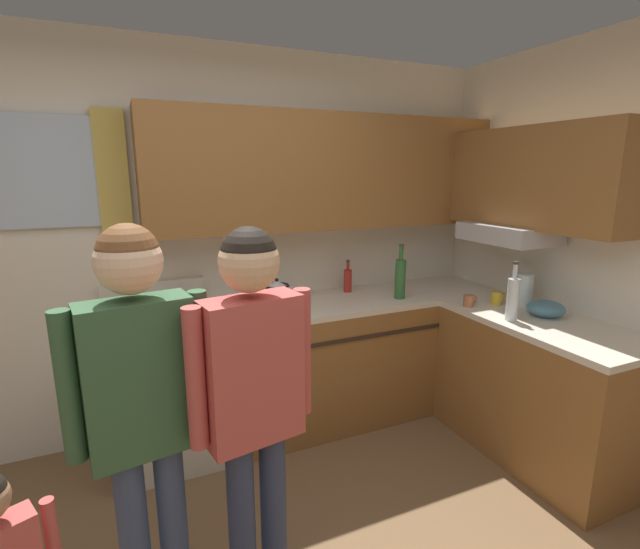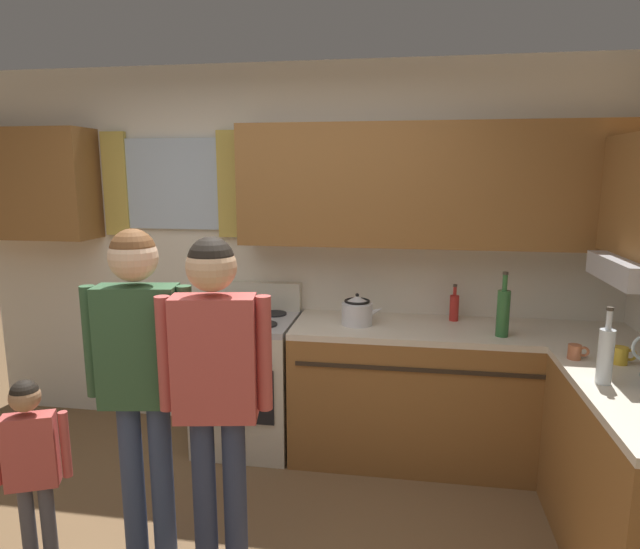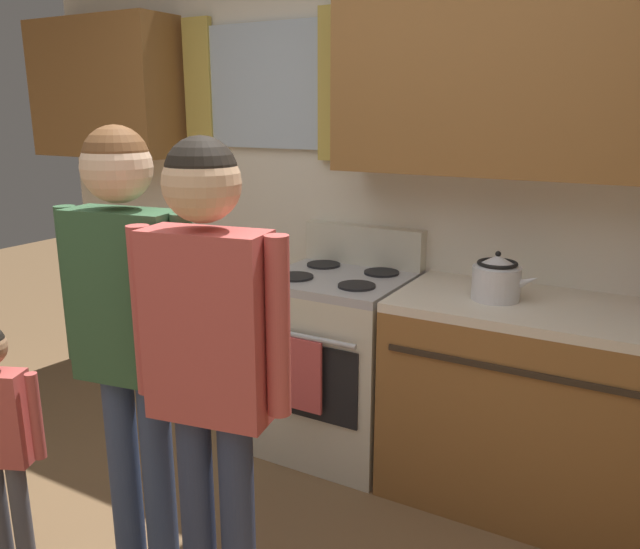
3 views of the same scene
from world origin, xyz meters
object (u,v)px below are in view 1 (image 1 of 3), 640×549
at_px(bottle_wine_green, 400,278).
at_px(bottle_tall_clear, 513,298).
at_px(cup_terracotta, 469,301).
at_px(bottle_sauce_red, 348,280).
at_px(stovetop_kettle, 277,295).
at_px(adult_in_plaid, 253,385).
at_px(stove_oven, 164,387).
at_px(mug_mustard_yellow, 497,298).
at_px(water_pitcher, 524,290).
at_px(mixing_bowl, 546,309).
at_px(adult_holding_child, 141,394).

distance_m(bottle_wine_green, bottle_tall_clear, 0.78).
height_order(bottle_tall_clear, cup_terracotta, bottle_tall_clear).
bearing_deg(bottle_sauce_red, stovetop_kettle, -162.73).
bearing_deg(adult_in_plaid, stove_oven, 100.78).
xyz_separation_m(stove_oven, mug_mustard_yellow, (2.16, -0.55, 0.48)).
distance_m(mug_mustard_yellow, adult_in_plaid, 2.05).
bearing_deg(stovetop_kettle, water_pitcher, -21.62).
distance_m(stove_oven, mixing_bowl, 2.45).
relative_size(bottle_wine_green, water_pitcher, 1.79).
relative_size(water_pitcher, adult_holding_child, 0.14).
height_order(stove_oven, bottle_tall_clear, bottle_tall_clear).
xyz_separation_m(water_pitcher, adult_in_plaid, (-2.06, -0.62, -0.00)).
bearing_deg(bottle_tall_clear, mug_mustard_yellow, 58.66).
bearing_deg(adult_in_plaid, bottle_tall_clear, 13.59).
height_order(bottle_sauce_red, adult_holding_child, adult_holding_child).
xyz_separation_m(bottle_sauce_red, mixing_bowl, (0.87, -1.04, -0.05)).
relative_size(mug_mustard_yellow, mixing_bowl, 0.53).
bearing_deg(adult_holding_child, water_pitcher, 12.87).
relative_size(stove_oven, mixing_bowl, 4.87).
height_order(cup_terracotta, adult_in_plaid, adult_in_plaid).
height_order(bottle_sauce_red, mixing_bowl, bottle_sauce_red).
xyz_separation_m(cup_terracotta, water_pitcher, (0.35, -0.13, 0.07)).
xyz_separation_m(stovetop_kettle, adult_in_plaid, (-0.51, -1.24, 0.02)).
bearing_deg(water_pitcher, adult_in_plaid, -163.13).
distance_m(bottle_tall_clear, adult_holding_child, 2.16).
bearing_deg(adult_holding_child, bottle_sauce_red, 41.87).
bearing_deg(mixing_bowl, adult_in_plaid, -168.86).
bearing_deg(mixing_bowl, bottle_sauce_red, 129.92).
height_order(stovetop_kettle, water_pitcher, water_pitcher).
relative_size(stovetop_kettle, water_pitcher, 1.24).
bearing_deg(bottle_sauce_red, stove_oven, -172.95).
bearing_deg(mixing_bowl, adult_holding_child, -172.16).
height_order(bottle_wine_green, bottle_tall_clear, bottle_wine_green).
bearing_deg(water_pitcher, stove_oven, 164.50).
relative_size(bottle_wine_green, bottle_tall_clear, 1.07).
height_order(stovetop_kettle, adult_holding_child, adult_holding_child).
relative_size(bottle_wine_green, adult_in_plaid, 0.25).
relative_size(cup_terracotta, stovetop_kettle, 0.40).
distance_m(bottle_tall_clear, water_pitcher, 0.38).
bearing_deg(cup_terracotta, adult_holding_child, -161.78).
height_order(bottle_wine_green, bottle_sauce_red, bottle_wine_green).
relative_size(bottle_wine_green, adult_holding_child, 0.24).
relative_size(bottle_sauce_red, stovetop_kettle, 0.90).
xyz_separation_m(stove_oven, cup_terracotta, (1.95, -0.51, 0.47)).
bearing_deg(adult_holding_child, mug_mustard_yellow, 15.76).
bearing_deg(bottle_wine_green, mug_mustard_yellow, -37.46).
bearing_deg(stove_oven, adult_holding_child, -97.03).
bearing_deg(bottle_sauce_red, water_pitcher, -41.26).
distance_m(stovetop_kettle, mixing_bowl, 1.72).
distance_m(cup_terracotta, mixing_bowl, 0.47).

